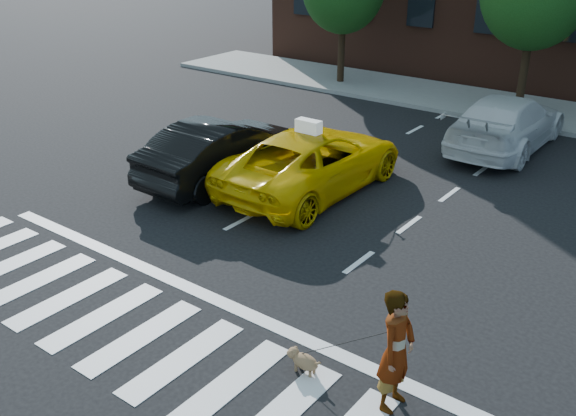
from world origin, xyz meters
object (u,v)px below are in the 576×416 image
at_px(black_sedan, 223,150).
at_px(white_suv, 507,123).
at_px(dog, 303,360).
at_px(woman, 396,351).
at_px(taxi, 313,160).

height_order(black_sedan, white_suv, black_sedan).
relative_size(black_sedan, dog, 7.90).
bearing_deg(white_suv, black_sedan, 53.12).
bearing_deg(dog, black_sedan, 139.64).
relative_size(woman, dog, 3.00).
distance_m(taxi, dog, 7.35).
distance_m(white_suv, dog, 12.31).
xyz_separation_m(taxi, black_sedan, (-2.30, -0.87, 0.03)).
distance_m(black_sedan, dog, 8.27).
bearing_deg(black_sedan, taxi, -158.52).
height_order(white_suv, woman, woman).
distance_m(taxi, white_suv, 6.76).
height_order(taxi, dog, taxi).
xyz_separation_m(taxi, white_suv, (2.80, 6.15, 0.02)).
bearing_deg(dog, woman, 5.78).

